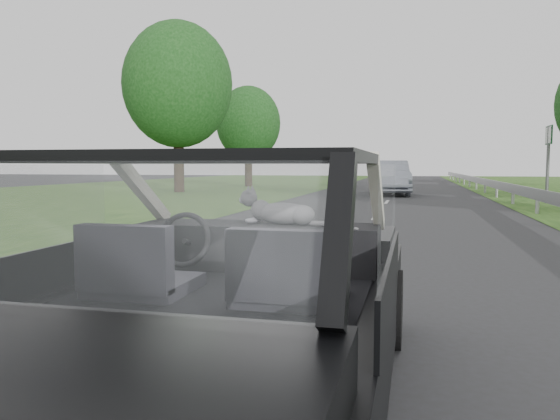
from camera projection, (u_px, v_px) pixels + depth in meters
The scene contains 11 objects.
ground at pixel (228, 410), 3.09m from camera, with size 140.00×140.00×0.00m, color #282828.
subject_car at pixel (227, 285), 3.03m from camera, with size 1.80×4.00×1.45m, color black.
dashboard at pixel (258, 246), 3.62m from camera, with size 1.58×0.45×0.30m, color black.
driver_seat at pixel (135, 263), 2.83m from camera, with size 0.50×0.72×0.42m, color black.
passenger_seat at pixel (285, 270), 2.64m from camera, with size 0.50×0.72×0.42m, color black.
steering_wheel at pixel (184, 240), 3.43m from camera, with size 0.36×0.36×0.04m, color black.
cat at pixel (283, 212), 3.56m from camera, with size 0.56×0.17×0.25m, color gray.
other_car at pixel (389, 178), 25.75m from camera, with size 1.94×4.91×1.61m, color #AEB6C8.
highway_sign at pixel (548, 165), 19.66m from camera, with size 0.11×1.12×2.81m, color #134524.
tree_5 at pixel (178, 110), 27.81m from camera, with size 5.56×5.56×8.42m, color #10380F, non-canonical shape.
tree_6 at pixel (248, 138), 35.61m from camera, with size 4.19×4.19×6.35m, color #10380F, non-canonical shape.
Camera 1 is at (1.00, -2.83, 1.39)m, focal length 35.00 mm.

